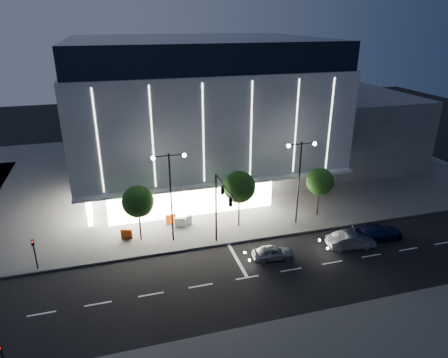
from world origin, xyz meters
name	(u,v)px	position (x,y,z in m)	size (l,w,h in m)	color
ground	(220,271)	(0.00, 0.00, 0.00)	(160.00, 160.00, 0.00)	black
sidewalk_museum	(209,170)	(5.00, 24.00, 0.07)	(70.00, 40.00, 0.15)	#474747
museum	(196,109)	(2.98, 22.31, 9.27)	(30.00, 25.80, 18.00)	#4C4C51
annex_building	(343,126)	(26.00, 24.00, 5.00)	(16.00, 20.00, 10.00)	#4C4C51
traffic_mast	(220,201)	(1.00, 3.34, 5.03)	(0.33, 5.89, 7.07)	black
street_lamp_west	(170,185)	(-3.00, 6.00, 5.96)	(3.16, 0.36, 9.00)	black
street_lamp_east	(300,171)	(10.00, 6.00, 5.96)	(3.16, 0.36, 9.00)	black
ped_signal_far	(34,251)	(-15.00, 4.50, 1.89)	(0.22, 0.24, 3.00)	black
tree_left	(138,203)	(-5.97, 7.02, 4.03)	(3.02, 3.02, 5.72)	black
tree_mid	(240,189)	(4.03, 7.02, 4.33)	(3.25, 3.25, 6.15)	black
tree_right	(320,183)	(13.03, 7.02, 3.88)	(2.91, 2.91, 5.51)	black
car_lead	(273,253)	(5.13, 0.54, 0.64)	(1.51, 3.76, 1.28)	gray
car_second	(351,240)	(12.92, 0.32, 0.75)	(1.59, 4.55, 1.50)	#94969B
car_third	(378,232)	(16.39, 0.97, 0.72)	(2.01, 4.95, 1.44)	#111942
barrier_a	(127,234)	(-7.31, 7.54, 0.65)	(1.10, 0.25, 1.00)	#C43B0A
barrier_b	(187,221)	(-1.15, 8.60, 0.65)	(1.10, 0.25, 1.00)	silver
barrier_c	(171,219)	(-2.68, 9.50, 0.65)	(1.10, 0.25, 1.00)	#FF610E
barrier_d	(180,223)	(-1.88, 8.39, 0.65)	(1.10, 0.25, 1.00)	silver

